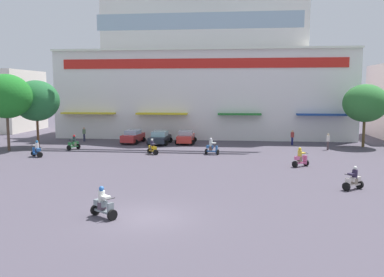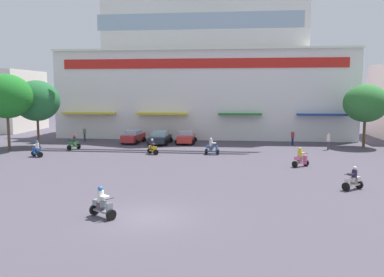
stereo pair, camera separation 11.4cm
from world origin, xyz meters
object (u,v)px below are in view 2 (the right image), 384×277
Objects in this scene: scooter_rider_1 at (300,159)px; pedestrian_1 at (85,133)px; scooter_rider_4 at (37,150)px; scooter_rider_5 at (153,148)px; scooter_rider_6 at (212,148)px; scooter_rider_9 at (353,180)px; pedestrian_0 at (328,141)px; parked_car_2 at (186,137)px; parked_car_1 at (160,138)px; scooter_rider_3 at (74,144)px; plaza_tree_1 at (366,103)px; plaza_tree_0 at (37,101)px; parked_car_0 at (133,137)px; plaza_tree_2 at (7,96)px; scooter_rider_7 at (102,205)px; pedestrian_2 at (293,137)px.

scooter_rider_1 is 0.93× the size of pedestrian_1.
scooter_rider_4 is 1.04× the size of scooter_rider_5.
scooter_rider_6 is 1.09× the size of scooter_rider_9.
pedestrian_1 is at bearing 171.68° from pedestrian_0.
parked_car_2 is 8.31m from scooter_rider_5.
parked_car_1 is 2.85× the size of scooter_rider_3.
parked_car_1 is 1.02× the size of parked_car_2.
plaza_tree_1 is 23.21m from scooter_rider_5.
scooter_rider_1 is (26.51, -8.68, -4.32)m from plaza_tree_0.
pedestrian_1 is at bearing 149.68° from scooter_rider_1.
pedestrian_1 is at bearing 139.64° from scooter_rider_5.
parked_car_0 is 27.50m from scooter_rider_9.
parked_car_2 is at bearing 129.92° from scooter_rider_1.
parked_car_2 is at bearing 74.36° from scooter_rider_5.
plaza_tree_1 reaches higher than scooter_rider_3.
scooter_rider_9 is at bearing -23.16° from plaza_tree_2.
pedestrian_1 reaches higher than scooter_rider_6.
scooter_rider_5 is at bearing -13.10° from scooter_rider_3.
plaza_tree_1 is 4.41× the size of scooter_rider_7.
parked_car_0 is 21.47m from pedestrian_0.
scooter_rider_3 is 0.91× the size of pedestrian_0.
scooter_rider_6 reaches higher than parked_car_2.
scooter_rider_1 reaches higher than scooter_rider_5.
pedestrian_2 reaches higher than parked_car_2.
pedestrian_0 is at bearing -47.11° from pedestrian_2.
pedestrian_0 is (17.99, -2.62, 0.24)m from parked_car_1.
parked_car_0 is (-25.56, 0.38, -3.95)m from plaza_tree_1.
pedestrian_0 is (30.77, 0.88, -4.00)m from plaza_tree_0.
scooter_rider_3 is (4.72, -1.70, -4.35)m from plaza_tree_0.
parked_car_0 is 2.76× the size of scooter_rider_3.
plaza_tree_2 is 5.19× the size of scooter_rider_5.
parked_car_1 is at bearing 24.33° from plaza_tree_2.
plaza_tree_1 is 4.01× the size of pedestrian_1.
pedestrian_1 reaches higher than scooter_rider_4.
scooter_rider_6 reaches higher than scooter_rider_4.
parked_car_0 is 0.97× the size of parked_car_1.
scooter_rider_7 is (15.02, -22.80, -4.35)m from plaza_tree_0.
parked_car_0 is at bearing 101.63° from scooter_rider_7.
scooter_rider_4 is at bearing 125.90° from scooter_rider_7.
scooter_rider_1 reaches higher than parked_car_2.
parked_car_0 is 8.62m from scooter_rider_5.
scooter_rider_4 is (3.17, -6.43, -4.34)m from plaza_tree_0.
parked_car_2 is 15.48m from pedestrian_0.
scooter_rider_5 is at bearing 94.78° from scooter_rider_7.
pedestrian_1 is at bearing 58.36° from plaza_tree_2.
pedestrian_1 is at bearing 171.31° from parked_car_0.
scooter_rider_7 is 0.90× the size of pedestrian_0.
scooter_rider_4 is at bearing -63.75° from plaza_tree_0.
plaza_tree_2 is 30.47m from pedestrian_2.
pedestrian_1 reaches higher than scooter_rider_5.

